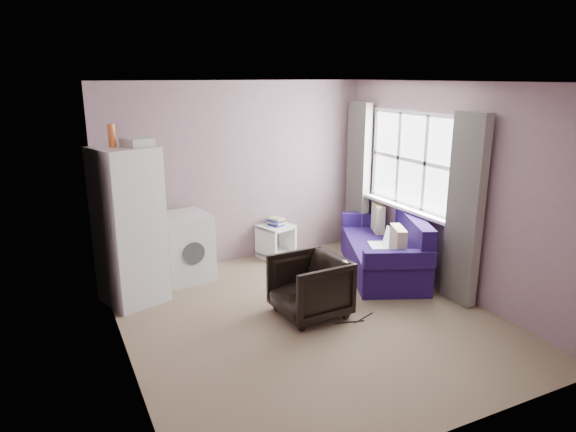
% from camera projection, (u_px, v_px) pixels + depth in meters
% --- Properties ---
extents(room, '(3.84, 4.24, 2.54)m').
position_uv_depth(room, '(310.00, 206.00, 5.30)').
color(room, '#7D6B52').
rests_on(room, ground).
extents(armchair, '(0.71, 0.75, 0.74)m').
position_uv_depth(armchair, '(310.00, 284.00, 5.59)').
color(armchair, black).
rests_on(armchair, ground).
extents(fridge, '(0.79, 0.79, 2.06)m').
position_uv_depth(fridge, '(129.00, 225.00, 5.81)').
color(fridge, '#B8B8B8').
rests_on(fridge, ground).
extents(washing_machine, '(0.68, 0.68, 0.87)m').
position_uv_depth(washing_machine, '(184.00, 246.00, 6.58)').
color(washing_machine, '#B8B8B8').
rests_on(washing_machine, ground).
extents(side_table, '(0.54, 0.54, 0.59)m').
position_uv_depth(side_table, '(276.00, 239.00, 7.43)').
color(side_table, white).
rests_on(side_table, ground).
extents(sofa, '(1.52, 2.05, 0.83)m').
position_uv_depth(sofa, '(387.00, 250.00, 6.85)').
color(sofa, '#25135B').
rests_on(sofa, ground).
extents(window_dressing, '(0.17, 2.62, 2.18)m').
position_uv_depth(window_dressing, '(404.00, 191.00, 6.68)').
color(window_dressing, white).
rests_on(window_dressing, ground).
extents(floor_cables, '(0.52, 0.13, 0.01)m').
position_uv_depth(floor_cables, '(357.00, 320.00, 5.55)').
color(floor_cables, black).
rests_on(floor_cables, ground).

